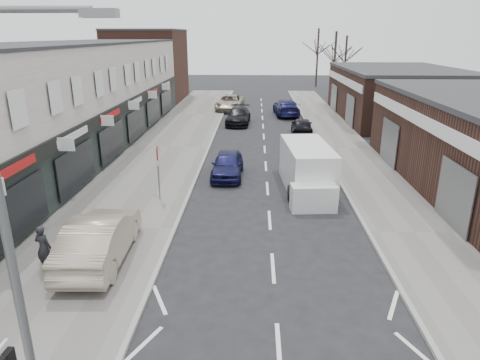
# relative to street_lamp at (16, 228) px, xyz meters

# --- Properties ---
(pavement_left) EXTENTS (5.50, 64.00, 0.12)m
(pavement_left) POSITION_rel_street_lamp_xyz_m (-2.22, 22.80, -4.56)
(pavement_left) COLOR slate
(pavement_left) RESTS_ON ground
(pavement_right) EXTENTS (3.50, 64.00, 0.12)m
(pavement_right) POSITION_rel_street_lamp_xyz_m (10.28, 22.80, -4.56)
(pavement_right) COLOR slate
(pavement_right) RESTS_ON ground
(shop_terrace_left) EXTENTS (8.00, 41.00, 7.10)m
(shop_terrace_left) POSITION_rel_street_lamp_xyz_m (-8.97, 20.30, -1.07)
(shop_terrace_left) COLOR silver
(shop_terrace_left) RESTS_ON ground
(brick_block_far) EXTENTS (8.00, 10.00, 8.00)m
(brick_block_far) POSITION_rel_street_lamp_xyz_m (-8.97, 45.80, -0.62)
(brick_block_far) COLOR #47281E
(brick_block_far) RESTS_ON ground
(right_unit_far) EXTENTS (10.00, 16.00, 4.50)m
(right_unit_far) POSITION_rel_street_lamp_xyz_m (17.03, 34.80, -2.37)
(right_unit_far) COLOR #3B221B
(right_unit_far) RESTS_ON ground
(tree_far_a) EXTENTS (3.60, 3.60, 8.00)m
(tree_far_a) POSITION_rel_street_lamp_xyz_m (13.53, 48.80, -4.62)
(tree_far_a) COLOR #382D26
(tree_far_a) RESTS_ON ground
(tree_far_b) EXTENTS (3.60, 3.60, 7.50)m
(tree_far_b) POSITION_rel_street_lamp_xyz_m (16.03, 54.80, -4.62)
(tree_far_b) COLOR #382D26
(tree_far_b) RESTS_ON ground
(tree_far_c) EXTENTS (3.60, 3.60, 8.50)m
(tree_far_c) POSITION_rel_street_lamp_xyz_m (13.03, 60.80, -4.62)
(tree_far_c) COLOR #382D26
(tree_far_c) RESTS_ON ground
(street_lamp) EXTENTS (2.23, 0.22, 8.00)m
(street_lamp) POSITION_rel_street_lamp_xyz_m (0.00, 0.00, 0.00)
(street_lamp) COLOR slate
(street_lamp) RESTS_ON pavement_left
(warning_sign) EXTENTS (0.12, 0.80, 2.70)m
(warning_sign) POSITION_rel_street_lamp_xyz_m (-0.63, 12.80, -2.42)
(warning_sign) COLOR slate
(warning_sign) RESTS_ON pavement_left
(white_van) EXTENTS (2.51, 6.12, 2.32)m
(white_van) POSITION_rel_street_lamp_xyz_m (6.53, 14.69, -3.52)
(white_van) COLOR white
(white_van) RESTS_ON ground
(sedan_on_pavement) EXTENTS (1.96, 5.11, 1.66)m
(sedan_on_pavement) POSITION_rel_street_lamp_xyz_m (-1.46, 6.95, -3.67)
(sedan_on_pavement) COLOR #A59684
(sedan_on_pavement) RESTS_ON pavement_left
(pedestrian) EXTENTS (0.64, 0.48, 1.57)m
(pedestrian) POSITION_rel_street_lamp_xyz_m (-3.12, 6.28, -3.71)
(pedestrian) COLOR black
(pedestrian) RESTS_ON pavement_left
(parked_car_left_a) EXTENTS (1.74, 4.16, 1.41)m
(parked_car_left_a) POSITION_rel_street_lamp_xyz_m (2.33, 16.70, -3.91)
(parked_car_left_a) COLOR #141540
(parked_car_left_a) RESTS_ON ground
(parked_car_left_b) EXTENTS (2.22, 5.04, 1.44)m
(parked_car_left_b) POSITION_rel_street_lamp_xyz_m (2.33, 31.62, -3.90)
(parked_car_left_b) COLOR black
(parked_car_left_b) RESTS_ON ground
(parked_car_left_c) EXTENTS (3.02, 5.81, 1.57)m
(parked_car_left_c) POSITION_rel_street_lamp_xyz_m (1.13, 39.07, -3.84)
(parked_car_left_c) COLOR #A29A82
(parked_car_left_c) RESTS_ON ground
(parked_car_right_a) EXTENTS (1.70, 4.29, 1.39)m
(parked_car_right_a) POSITION_rel_street_lamp_xyz_m (7.09, 19.67, -3.92)
(parked_car_right_a) COLOR silver
(parked_car_right_a) RESTS_ON ground
(parked_car_right_b) EXTENTS (1.89, 4.17, 1.39)m
(parked_car_right_b) POSITION_rel_street_lamp_xyz_m (7.55, 27.43, -3.92)
(parked_car_right_b) COLOR black
(parked_car_right_b) RESTS_ON ground
(parked_car_right_c) EXTENTS (2.58, 5.60, 1.59)m
(parked_car_right_c) POSITION_rel_street_lamp_xyz_m (6.87, 36.14, -3.83)
(parked_car_right_c) COLOR #151643
(parked_car_right_c) RESTS_ON ground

